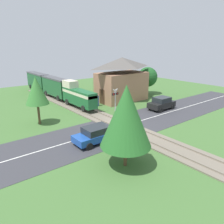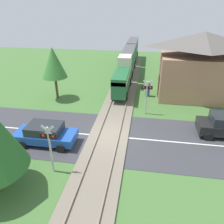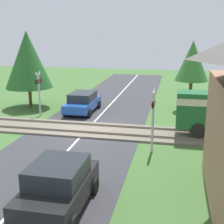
% 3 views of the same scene
% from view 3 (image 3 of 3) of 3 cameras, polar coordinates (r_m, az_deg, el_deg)
% --- Properties ---
extents(ground_plane, '(60.00, 60.00, 0.00)m').
position_cam_3_polar(ground_plane, '(18.20, -4.68, -3.41)').
color(ground_plane, '#426B33').
extents(road_surface, '(48.00, 6.40, 0.02)m').
position_cam_3_polar(road_surface, '(18.20, -4.68, -3.38)').
color(road_surface, '#38383D').
rests_on(road_surface, ground_plane).
extents(track_bed, '(2.80, 48.00, 0.24)m').
position_cam_3_polar(track_bed, '(18.18, -4.69, -3.21)').
color(track_bed, '#756B5B').
rests_on(track_bed, ground_plane).
extents(car_near_crossing, '(4.05, 1.89, 1.43)m').
position_cam_3_polar(car_near_crossing, '(22.12, -5.38, 1.86)').
color(car_near_crossing, '#1E4CA8').
rests_on(car_near_crossing, ground_plane).
extents(car_far_side, '(3.63, 1.94, 1.62)m').
position_cam_3_polar(car_far_side, '(10.40, -9.76, -13.09)').
color(car_far_side, black).
rests_on(car_far_side, ground_plane).
extents(crossing_signal_west_approach, '(0.90, 0.18, 3.02)m').
position_cam_3_polar(crossing_signal_west_approach, '(21.38, -13.23, 4.34)').
color(crossing_signal_west_approach, '#B7B7B7').
rests_on(crossing_signal_west_approach, ground_plane).
extents(crossing_signal_east_approach, '(0.90, 0.18, 3.02)m').
position_cam_3_polar(crossing_signal_east_approach, '(14.60, 7.52, -0.12)').
color(crossing_signal_east_approach, '#B7B7B7').
rests_on(crossing_signal_east_approach, ground_plane).
extents(tree_roadside_hedge, '(2.34, 2.34, 4.98)m').
position_cam_3_polar(tree_roadside_hedge, '(22.86, 14.48, 9.01)').
color(tree_roadside_hedge, brown).
rests_on(tree_roadside_hedge, ground_plane).
extents(tree_beyond_track, '(3.44, 3.44, 5.65)m').
position_cam_3_polar(tree_beyond_track, '(23.86, -15.16, 9.23)').
color(tree_beyond_track, brown).
rests_on(tree_beyond_track, ground_plane).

